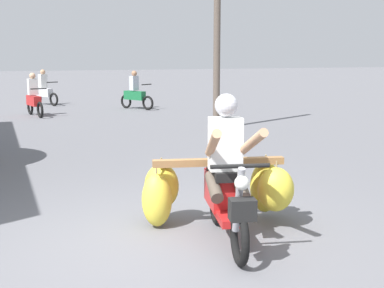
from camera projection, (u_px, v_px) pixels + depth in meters
ground_plane at (163, 245)px, 5.30m from camera, size 120.00×120.00×0.00m
motorbike_main_loaded at (221, 185)px, 5.65m from camera, size 1.79×1.97×1.58m
motorbike_distant_ahead_left at (34, 99)px, 16.31m from camera, size 0.58×1.60×1.40m
motorbike_distant_ahead_right at (44, 91)px, 19.90m from camera, size 0.89×1.46×1.40m
motorbike_distant_far_ahead at (135, 94)px, 18.42m from camera, size 0.93×1.43×1.40m
utility_pole at (217, 22)px, 13.11m from camera, size 0.18×0.18×5.60m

